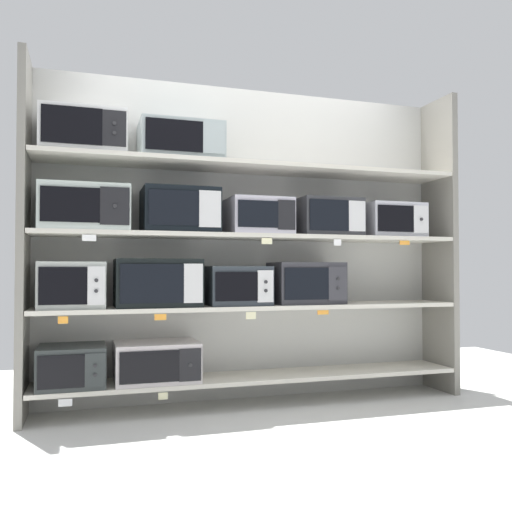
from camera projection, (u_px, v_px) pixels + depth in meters
The scene contains 31 objects.
ground at pixel (310, 448), 2.99m from camera, with size 7.08×6.00×0.02m, color silver.
back_panel at pixel (247, 243), 4.20m from camera, with size 3.28×0.04×2.37m, color #B2B2AD.
upright_left at pixel (23, 237), 3.51m from camera, with size 0.05×0.42×2.37m, color gray.
upright_right at pixel (439, 244), 4.45m from camera, with size 0.05×0.42×2.37m, color gray.
shelf_0 at pixel (256, 377), 3.95m from camera, with size 3.08×0.42×0.03m, color beige.
microwave_0 at pixel (72, 366), 3.57m from camera, with size 0.43×0.43×0.26m.
microwave_1 at pixel (156, 361), 3.74m from camera, with size 0.56×0.43×0.27m.
price_tag_0 at pixel (65, 403), 3.36m from camera, with size 0.08×0.00×0.04m, color white.
price_tag_1 at pixel (163, 396), 3.54m from camera, with size 0.06×0.00×0.05m, color beige.
shelf_1 at pixel (256, 307), 3.97m from camera, with size 3.08×0.42×0.03m, color beige.
microwave_2 at pixel (72, 285), 3.59m from camera, with size 0.42×0.39×0.31m.
microwave_3 at pixel (158, 283), 3.75m from camera, with size 0.58×0.40×0.33m.
microwave_4 at pixel (237, 286), 3.92m from camera, with size 0.44×0.39×0.28m.
microwave_5 at pixel (306, 283), 4.09m from camera, with size 0.51×0.37×0.31m.
price_tag_2 at pixel (63, 320), 3.37m from camera, with size 0.06×0.00×0.05m, color orange.
price_tag_3 at pixel (160, 317), 3.55m from camera, with size 0.08×0.00×0.04m, color orange.
price_tag_4 at pixel (251, 316), 3.73m from camera, with size 0.07×0.00×0.05m, color beige.
price_tag_5 at pixel (323, 312), 3.89m from camera, with size 0.09×0.00×0.03m, color orange.
shelf_2 at pixel (256, 237), 3.98m from camera, with size 3.08×0.42×0.03m, color beige.
microwave_6 at pixel (85, 209), 3.62m from camera, with size 0.57×0.44×0.30m.
microwave_7 at pixel (180, 211), 3.81m from camera, with size 0.52×0.41×0.31m.
microwave_8 at pixel (257, 217), 3.98m from camera, with size 0.45×0.43×0.26m.
microwave_9 at pixel (326, 218), 4.15m from camera, with size 0.47×0.40×0.28m.
microwave_10 at pixel (390, 221), 4.31m from camera, with size 0.46×0.38×0.27m.
price_tag_6 at pixel (89, 238), 3.43m from camera, with size 0.09×0.00×0.04m, color white.
price_tag_7 at pixel (267, 241), 3.78m from camera, with size 0.08×0.00×0.04m, color beige.
price_tag_8 at pixel (337, 242), 3.94m from camera, with size 0.06×0.00×0.05m, color white.
price_tag_9 at pixel (405, 243), 4.11m from camera, with size 0.08×0.00×0.03m, color orange.
shelf_3 at pixel (256, 168), 3.99m from camera, with size 3.08×0.42×0.03m, color beige.
microwave_11 at pixel (84, 133), 3.63m from camera, with size 0.55×0.41×0.29m.
microwave_12 at pixel (180, 142), 3.83m from camera, with size 0.57×0.40×0.26m.
Camera 1 is at (-1.19, -3.79, 0.97)m, focal length 38.28 mm.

